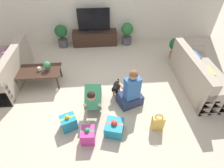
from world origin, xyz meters
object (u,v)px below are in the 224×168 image
Objects in this scene: dog at (116,87)px; tabletop_plant at (47,65)px; mug at (40,69)px; potted_plant_back_right at (127,33)px; sofa_left at (6,71)px; gift_box_a at (114,128)px; potted_plant_back_left at (62,35)px; gift_box_b at (69,122)px; person_kneeling at (94,97)px; sofa_right at (199,76)px; coffee_table at (38,72)px; tv_console at (95,38)px; potted_plant_corner_right at (175,46)px; gift_bag_a at (158,123)px; person_sitting at (131,92)px; tv at (94,21)px; gift_box_c at (88,135)px.

tabletop_plant is at bearing 177.68° from dog.
tabletop_plant is at bearing 8.08° from mug.
mug is at bearing -142.18° from potted_plant_back_right.
gift_box_a is (2.60, -1.81, -0.17)m from sofa_left.
potted_plant_back_left is at bearing 180.00° from potted_plant_back_right.
gift_box_b is 1.67m from mug.
sofa_left is 2.39× the size of person_kneeling.
sofa_right is (4.82, -0.61, 0.00)m from sofa_left.
coffee_table is at bearing -172.88° from tabletop_plant.
tv_console is 12.28× the size of mug.
sofa_right is 3.00× the size of potted_plant_corner_right.
person_sitting is at bearing 121.23° from gift_bag_a.
tabletop_plant is (-1.17, -1.93, 0.30)m from tv_console.
tv reaches higher than gift_box_c.
tv is 8.52× the size of mug.
potted_plant_back_right is at bearing -2.63° from tv.
gift_bag_a is (0.10, -3.51, -0.24)m from potted_plant_back_right.
potted_plant_corner_right is at bearing 56.18° from dog.
coffee_table reaches higher than gift_box_c.
potted_plant_corner_right is at bearing -23.76° from tv.
tabletop_plant is at bearing -121.36° from tv_console.
potted_plant_corner_right is at bearing -152.73° from person_sitting.
tv is at bearing 46.93° from sofa_right.
potted_plant_back_right reaches higher than tabletop_plant.
potted_plant_back_right is (-1.45, 2.33, 0.11)m from sofa_right.
sofa_right reaches higher than gift_box_b.
gift_bag_a is at bearing 1.01° from gift_box_a.
potted_plant_back_left reaches higher than coffee_table.
coffee_table is 1.68m from gift_box_b.
person_kneeling reaches higher than gift_box_c.
tv is 3.50m from gift_box_b.
sofa_right reaches higher than potted_plant_corner_right.
potted_plant_back_right is 3.52m from gift_bag_a.
sofa_right is 2.59× the size of potted_plant_back_left.
potted_plant_corner_right is 3.71m from gift_box_c.
person_sitting is 2.72× the size of gift_bag_a.
gift_box_b is at bearing -99.55° from tv.
gift_box_b is at bearing -133.46° from person_kneeling.
gift_box_b is at bearing -67.51° from tabletop_plant.
mug is at bearing 136.16° from gift_box_a.
potted_plant_corner_right is 1.29× the size of dog.
sofa_left is 1.90× the size of tv.
tv is 3.77m from gift_box_c.
person_sitting is 2.15m from tabletop_plant.
person_sitting is at bearing 21.97° from gift_box_b.
potted_plant_corner_right is 3.27m from gift_box_a.
gift_box_a is 0.91m from gift_box_b.
potted_plant_back_left is 1.72× the size of gift_box_a.
potted_plant_back_right is 2.00× the size of gift_box_b.
gift_box_a is at bearing -178.99° from gift_bag_a.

